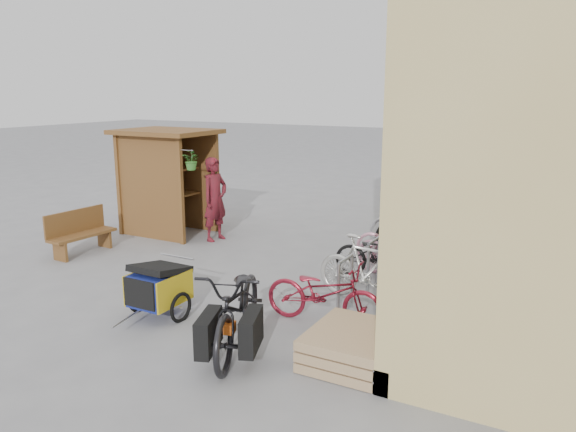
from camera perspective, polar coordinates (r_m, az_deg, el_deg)
The scene contains 17 objects.
ground at distance 9.68m, azimuth -6.95°, elevation -7.19°, with size 80.00×80.00×0.00m, color gray.
kiosk at distance 13.20m, azimuth -12.47°, elevation 4.91°, with size 2.49×1.65×2.40m.
bike_rack at distance 10.59m, azimuth 10.96°, elevation -2.65°, with size 0.05×5.35×0.86m.
pallet_stack at distance 7.10m, azimuth 6.55°, elevation -13.00°, with size 1.00×1.20×0.40m.
bench at distance 12.17m, azimuth -20.39°, elevation -1.50°, with size 0.50×1.44×0.90m.
shopping_carts at distance 14.30m, azimuth 18.78°, elevation 1.31°, with size 0.59×2.34×1.06m.
child_trailer at distance 8.50m, azimuth -13.00°, elevation -6.92°, with size 0.85×1.44×0.85m.
cargo_bike at distance 7.27m, azimuth -5.04°, elevation -9.22°, with size 1.50×2.33×1.16m.
person_kiosk at distance 12.45m, azimuth -7.41°, elevation 1.70°, with size 0.67×0.44×1.85m, color maroon.
bike_0 at distance 8.05m, azimuth 3.69°, elevation -7.82°, with size 0.61×1.75×0.92m, color maroon.
bike_1 at distance 8.87m, azimuth 8.14°, elevation -5.44°, with size 0.50×1.78×1.07m, color beige.
bike_2 at distance 9.99m, azimuth 9.49°, elevation -3.94°, with size 0.59×1.70×0.89m, color black.
bike_3 at distance 10.04m, azimuth 10.93°, elevation -3.66°, with size 0.46×1.63×0.98m, color #C68097.
bike_4 at distance 11.01m, azimuth 11.36°, elevation -2.46°, with size 0.59×1.70×0.89m, color #C68097.
bike_5 at distance 11.23m, azimuth 12.40°, elevation -1.87°, with size 0.48×1.69×1.02m, color black.
bike_6 at distance 12.12m, azimuth 12.85°, elevation -0.85°, with size 0.67×1.92×1.01m, color #9C9BA0.
bike_7 at distance 12.53m, azimuth 13.50°, elevation -0.22°, with size 0.52×1.83×1.10m, color #9C9BA0.
Camera 1 is at (5.38, -7.35, 3.29)m, focal length 35.00 mm.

